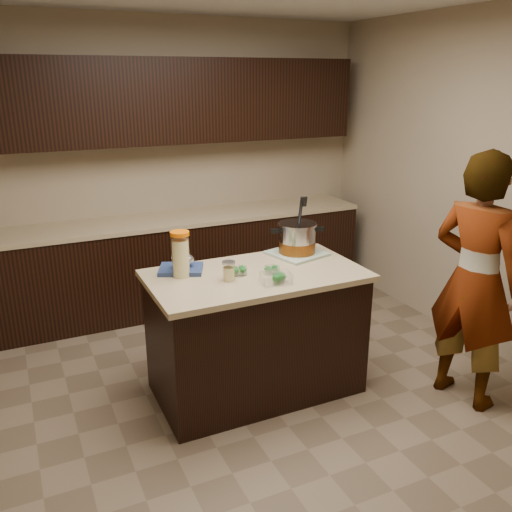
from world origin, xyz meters
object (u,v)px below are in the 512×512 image
at_px(stock_pot, 297,240).
at_px(person, 475,281).
at_px(island, 256,332).
at_px(lemonade_pitcher, 181,256).

bearing_deg(stock_pot, person, -31.61).
relative_size(island, stock_pot, 3.60).
height_order(stock_pot, person, person).
xyz_separation_m(island, lemonade_pitcher, (-0.48, 0.15, 0.59)).
bearing_deg(stock_pot, lemonade_pitcher, -159.44).
bearing_deg(island, person, -28.35).
bearing_deg(person, lemonade_pitcher, 50.76).
height_order(island, person, person).
height_order(stock_pot, lemonade_pitcher, stock_pot).
distance_m(island, lemonade_pitcher, 0.77).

